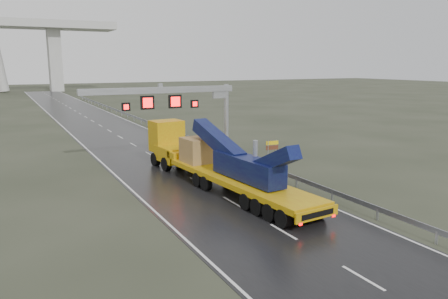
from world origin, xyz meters
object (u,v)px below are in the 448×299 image
sign_gantry (182,102)px  striped_barrier (214,147)px  heavy_haul_truck (207,158)px  exit_sign_pair (272,147)px

sign_gantry → striped_barrier: bearing=24.7°
sign_gantry → heavy_haul_truck: bearing=-98.9°
heavy_haul_truck → striped_barrier: (5.68, 10.40, -1.33)m
sign_gantry → exit_sign_pair: bearing=-37.3°
heavy_haul_truck → exit_sign_pair: heavy_haul_truck is taller
striped_barrier → sign_gantry: bearing=-174.5°
sign_gantry → striped_barrier: size_ratio=12.94×
sign_gantry → striped_barrier: 6.97m
heavy_haul_truck → striped_barrier: size_ratio=18.32×
sign_gantry → exit_sign_pair: sign_gantry is taller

